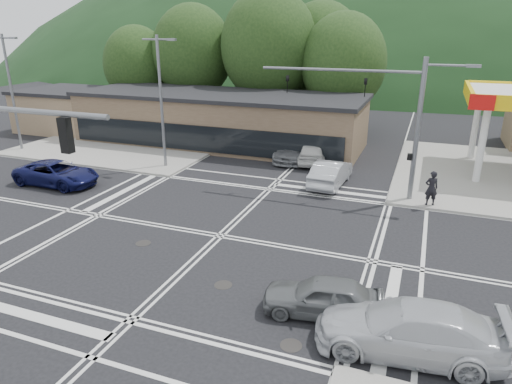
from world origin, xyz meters
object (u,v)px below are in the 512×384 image
(car_grey_center, at_px, (323,296))
(car_queue_a, at_px, (331,173))
(car_blue_west, at_px, (57,173))
(car_queue_b, at_px, (313,151))
(car_silver_east, at_px, (409,329))
(pedestrian, at_px, (431,188))
(car_northbound, at_px, (295,149))

(car_grey_center, height_order, car_queue_a, car_queue_a)
(car_queue_a, bearing_deg, car_blue_west, 23.71)
(car_grey_center, relative_size, car_queue_b, 0.85)
(car_grey_center, distance_m, car_silver_east, 3.06)
(car_blue_west, bearing_deg, pedestrian, -78.80)
(car_silver_east, bearing_deg, car_queue_b, -163.24)
(car_silver_east, xyz_separation_m, car_queue_a, (-5.56, 14.84, -0.01))
(car_blue_west, distance_m, car_grey_center, 20.41)
(car_blue_west, bearing_deg, car_silver_east, -111.54)
(car_grey_center, bearing_deg, car_blue_west, -120.26)
(car_queue_b, height_order, car_northbound, car_queue_b)
(pedestrian, bearing_deg, car_grey_center, 55.54)
(pedestrian, bearing_deg, car_queue_b, -57.22)
(car_grey_center, bearing_deg, car_queue_a, -177.05)
(car_northbound, xyz_separation_m, pedestrian, (9.80, -6.89, 0.32))
(car_blue_west, height_order, car_queue_a, car_queue_a)
(car_queue_b, distance_m, pedestrian, 10.54)
(car_queue_b, relative_size, pedestrian, 2.49)
(car_queue_a, relative_size, pedestrian, 2.51)
(car_queue_b, bearing_deg, car_silver_east, 102.38)
(car_silver_east, height_order, car_queue_a, car_silver_east)
(car_blue_west, relative_size, car_queue_a, 1.11)
(car_blue_west, relative_size, car_silver_east, 0.97)
(car_grey_center, xyz_separation_m, car_queue_a, (-2.68, 13.84, 0.10))
(car_queue_a, bearing_deg, car_queue_b, -60.29)
(car_blue_west, xyz_separation_m, car_silver_east, (21.78, -8.74, 0.06))
(car_queue_b, distance_m, car_northbound, 1.55)
(car_queue_b, xyz_separation_m, car_northbound, (-1.50, 0.39, -0.02))
(car_queue_a, relative_size, car_northbound, 0.88)
(car_blue_west, bearing_deg, car_queue_b, -51.88)
(car_northbound, relative_size, pedestrian, 2.86)
(car_northbound, bearing_deg, car_queue_b, -17.07)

